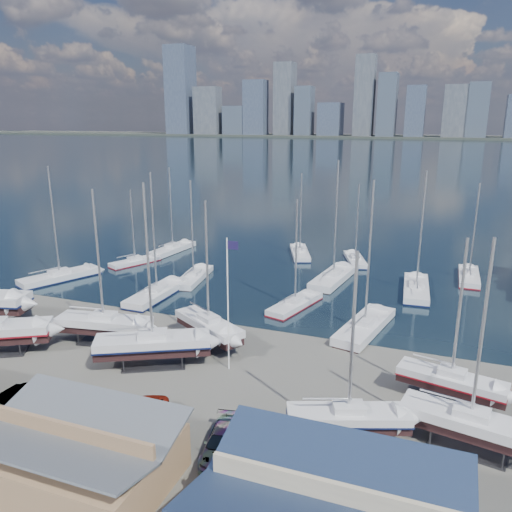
% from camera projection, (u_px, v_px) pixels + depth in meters
% --- Properties ---
extents(ground, '(1400.00, 1400.00, 0.00)m').
position_uv_depth(ground, '(194.00, 366.00, 45.58)').
color(ground, '#605E59').
rests_on(ground, ground).
extents(water, '(1400.00, 600.00, 0.40)m').
position_uv_depth(water, '(413.00, 153.00, 325.59)').
color(water, '#192D3A').
rests_on(water, ground).
extents(far_shore, '(1400.00, 80.00, 2.20)m').
position_uv_depth(far_shore, '(428.00, 137.00, 560.08)').
color(far_shore, '#2D332D').
rests_on(far_shore, ground).
extents(skyline, '(639.14, 43.80, 107.69)m').
position_uv_depth(skyline, '(423.00, 102.00, 546.94)').
color(skyline, '#475166').
rests_on(skyline, far_shore).
extents(shed_grey, '(12.60, 8.40, 4.17)m').
position_uv_depth(shed_grey, '(72.00, 451.00, 30.55)').
color(shed_grey, '#8C6B4C').
rests_on(shed_grey, ground).
extents(sailboat_cradle_2, '(9.81, 4.15, 15.55)m').
position_uv_depth(sailboat_cradle_2, '(104.00, 324.00, 49.75)').
color(sailboat_cradle_2, '#2D2D33').
rests_on(sailboat_cradle_2, ground).
extents(sailboat_cradle_3, '(10.55, 7.41, 16.73)m').
position_uv_depth(sailboat_cradle_3, '(153.00, 344.00, 45.15)').
color(sailboat_cradle_3, '#2D2D33').
rests_on(sailboat_cradle_3, ground).
extents(sailboat_cradle_4, '(8.84, 6.60, 14.51)m').
position_uv_depth(sailboat_cradle_4, '(209.00, 326.00, 49.47)').
color(sailboat_cradle_4, '#2D2D33').
rests_on(sailboat_cradle_4, ground).
extents(sailboat_cradle_5, '(8.75, 5.15, 13.84)m').
position_uv_depth(sailboat_cradle_5, '(348.00, 418.00, 34.30)').
color(sailboat_cradle_5, '#2D2D33').
rests_on(sailboat_cradle_5, ground).
extents(sailboat_cradle_6, '(8.54, 4.07, 13.51)m').
position_uv_depth(sailboat_cradle_6, '(451.00, 381.00, 39.13)').
color(sailboat_cradle_6, '#2D2D33').
rests_on(sailboat_cradle_6, ground).
extents(sailboat_cradle_7, '(9.40, 4.26, 14.91)m').
position_uv_depth(sailboat_cradle_7, '(470.00, 424.00, 33.53)').
color(sailboat_cradle_7, '#2D2D33').
rests_on(sailboat_cradle_7, ground).
extents(sailboat_moored_0, '(7.40, 11.35, 16.53)m').
position_uv_depth(sailboat_moored_0, '(60.00, 278.00, 69.59)').
color(sailboat_moored_0, black).
rests_on(sailboat_moored_0, water).
extents(sailboat_moored_1, '(5.48, 8.28, 12.08)m').
position_uv_depth(sailboat_moored_1, '(135.00, 262.00, 77.23)').
color(sailboat_moored_1, black).
rests_on(sailboat_moored_1, water).
extents(sailboat_moored_2, '(3.93, 10.09, 14.83)m').
position_uv_depth(sailboat_moored_2, '(173.00, 250.00, 84.44)').
color(sailboat_moored_2, black).
rests_on(sailboat_moored_2, water).
extents(sailboat_moored_3, '(3.30, 11.06, 16.45)m').
position_uv_depth(sailboat_moored_3, '(157.00, 295.00, 63.09)').
color(sailboat_moored_3, black).
rests_on(sailboat_moored_3, water).
extents(sailboat_moored_4, '(4.01, 9.94, 14.59)m').
position_uv_depth(sailboat_moored_4, '(194.00, 278.00, 69.57)').
color(sailboat_moored_4, black).
rests_on(sailboat_moored_4, water).
extents(sailboat_moored_5, '(5.82, 9.77, 14.12)m').
position_uv_depth(sailboat_moored_5, '(300.00, 254.00, 82.07)').
color(sailboat_moored_5, black).
rests_on(sailboat_moored_5, water).
extents(sailboat_moored_6, '(4.91, 9.47, 13.63)m').
position_uv_depth(sailboat_moored_6, '(295.00, 305.00, 59.51)').
color(sailboat_moored_6, black).
rests_on(sailboat_moored_6, water).
extents(sailboat_moored_7, '(4.75, 11.84, 17.37)m').
position_uv_depth(sailboat_moored_7, '(333.00, 279.00, 69.24)').
color(sailboat_moored_7, black).
rests_on(sailboat_moored_7, water).
extents(sailboat_moored_8, '(5.16, 8.94, 12.90)m').
position_uv_depth(sailboat_moored_8, '(355.00, 261.00, 78.21)').
color(sailboat_moored_8, black).
rests_on(sailboat_moored_8, water).
extents(sailboat_moored_9, '(5.33, 11.53, 16.81)m').
position_uv_depth(sailboat_moored_9, '(365.00, 328.00, 52.98)').
color(sailboat_moored_9, black).
rests_on(sailboat_moored_9, water).
extents(sailboat_moored_10, '(3.77, 11.17, 16.45)m').
position_uv_depth(sailboat_moored_10, '(416.00, 290.00, 64.65)').
color(sailboat_moored_10, black).
rests_on(sailboat_moored_10, water).
extents(sailboat_moored_11, '(2.74, 9.50, 14.17)m').
position_uv_depth(sailboat_moored_11, '(469.00, 278.00, 69.81)').
color(sailboat_moored_11, black).
rests_on(sailboat_moored_11, water).
extents(car_b, '(4.96, 1.93, 1.61)m').
position_uv_depth(car_b, '(30.00, 399.00, 38.73)').
color(car_b, gray).
rests_on(car_b, ground).
extents(car_c, '(3.85, 5.52, 1.40)m').
position_uv_depth(car_c, '(148.00, 416.00, 36.69)').
color(car_c, gray).
rests_on(car_c, ground).
extents(car_d, '(3.24, 5.84, 1.60)m').
position_uv_depth(car_d, '(222.00, 442.00, 33.54)').
color(car_d, gray).
rests_on(car_d, ground).
extents(flagpole, '(1.08, 0.12, 12.18)m').
position_uv_depth(flagpole, '(229.00, 296.00, 43.15)').
color(flagpole, white).
rests_on(flagpole, ground).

